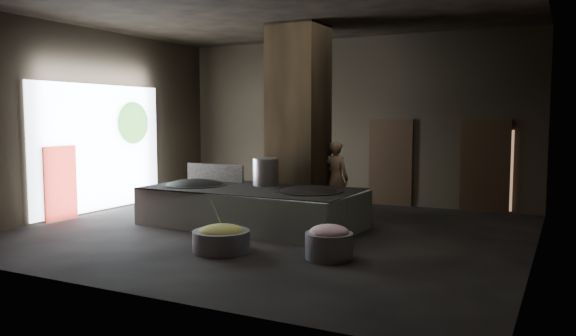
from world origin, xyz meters
The scene contains 28 objects.
floor centered at (0.00, 0.00, -0.05)m, with size 10.00×9.00×0.10m, color black.
ceiling centered at (0.00, 0.00, 4.55)m, with size 10.00×9.00×0.10m, color black.
back_wall centered at (0.00, 4.55, 2.25)m, with size 10.00×0.10×4.50m, color black.
front_wall centered at (0.00, -4.55, 2.25)m, with size 10.00×0.10×4.50m, color black.
left_wall centered at (-5.05, 0.00, 2.25)m, with size 0.10×9.00×4.50m, color black.
right_wall centered at (5.05, 0.00, 2.25)m, with size 0.10×9.00×4.50m, color black.
pillar centered at (-0.30, 1.90, 2.25)m, with size 1.20×1.20×4.50m, color black.
hearth_platform centered at (-0.64, 0.27, 0.41)m, with size 4.68×2.24×0.81m, color silver.
platform_cap centered at (-0.64, 0.27, 0.82)m, with size 4.57×2.20×0.03m, color black.
wok_left centered at (-2.09, 0.22, 0.75)m, with size 1.47×1.47×0.41m, color black.
wok_left_rim centered at (-2.09, 0.22, 0.82)m, with size 1.50×1.50×0.05m, color black.
wok_right centered at (0.71, 0.32, 0.75)m, with size 1.37×1.37×0.39m, color black.
wok_right_rim centered at (0.71, 0.32, 0.82)m, with size 1.40×1.40×0.05m, color black.
stock_pot centered at (-0.59, 0.82, 1.13)m, with size 0.57×0.57×0.61m, color #9EA0A6.
splash_guard centered at (-2.09, 1.02, 1.03)m, with size 1.63×0.06×0.41m, color black.
cook centered at (0.51, 2.29, 0.90)m, with size 0.65×0.42×1.79m, color #8F6949.
veg_basin centered at (0.05, -1.94, 0.18)m, with size 1.00×1.00×0.37m, color slate.
veg_fill centered at (0.05, -1.94, 0.35)m, with size 0.82×0.82×0.25m, color #7AA04D.
ladle centered at (-0.10, -1.79, 0.55)m, with size 0.03×0.03×0.79m, color #9EA0A6.
meat_basin centered at (1.95, -1.56, 0.22)m, with size 0.80×0.80×0.44m, color slate.
meat_fill centered at (1.95, -1.56, 0.45)m, with size 0.66×0.66×0.25m, color pink.
doorway_near centered at (1.20, 4.45, 1.10)m, with size 1.18×0.08×2.38m, color black.
doorway_near_glow centered at (1.18, 4.46, 1.05)m, with size 0.84×0.04×1.99m, color #8C6647.
doorway_far centered at (3.60, 4.45, 1.10)m, with size 1.18×0.08×2.38m, color black.
doorway_far_glow centered at (3.83, 4.45, 1.05)m, with size 0.84×0.04×1.98m, color #8C6647.
left_opening centered at (-4.95, 0.20, 1.60)m, with size 0.04×4.20×3.10m, color white.
pavilion_sliver centered at (-4.88, -1.10, 0.85)m, with size 0.05×0.90×1.70m, color maroon.
tree_silhouette centered at (-4.85, 1.30, 2.20)m, with size 0.28×1.10×1.10m, color #194714.
Camera 1 is at (5.49, -10.07, 2.37)m, focal length 35.00 mm.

